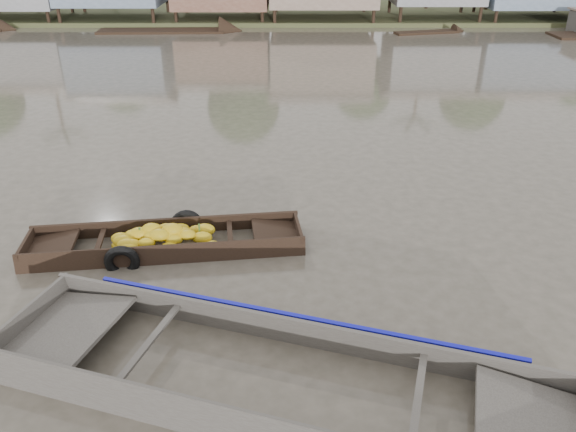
{
  "coord_description": "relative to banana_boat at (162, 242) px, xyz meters",
  "views": [
    {
      "loc": [
        0.32,
        -7.92,
        5.66
      ],
      "look_at": [
        0.33,
        1.3,
        0.8
      ],
      "focal_mm": 35.0,
      "sensor_mm": 36.0,
      "label": 1
    }
  ],
  "objects": [
    {
      "name": "ground",
      "position": [
        2.12,
        -1.47,
        -0.14
      ],
      "size": [
        120.0,
        120.0,
        0.0
      ],
      "primitive_type": "plane",
      "color": "#494338",
      "rests_on": "ground"
    },
    {
      "name": "banana_boat",
      "position": [
        0.0,
        0.0,
        0.0
      ],
      "size": [
        5.42,
        1.91,
        0.73
      ],
      "rotation": [
        0.0,
        0.0,
        0.12
      ],
      "color": "black",
      "rests_on": "ground"
    },
    {
      "name": "viewer_boat",
      "position": [
        2.28,
        -3.72,
        -0.07
      ],
      "size": [
        8.32,
        4.4,
        0.65
      ],
      "rotation": [
        0.0,
        0.0,
        -0.3
      ],
      "color": "#403B36",
      "rests_on": "ground"
    },
    {
      "name": "distant_boats",
      "position": [
        14.78,
        22.69,
        0.07
      ],
      "size": [
        46.59,
        14.6,
        1.38
      ],
      "color": "black",
      "rests_on": "ground"
    }
  ]
}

